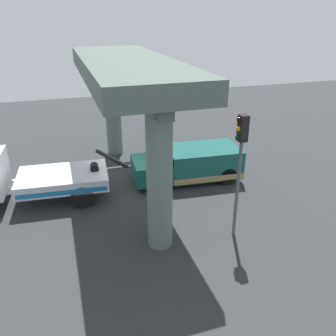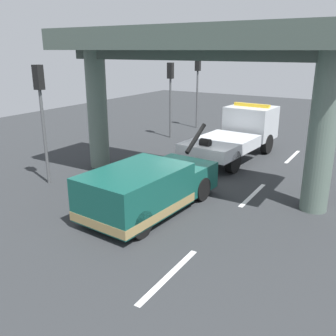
# 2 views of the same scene
# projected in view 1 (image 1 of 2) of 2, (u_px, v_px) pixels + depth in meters

# --- Properties ---
(ground_plane) EXTENTS (60.00, 40.00, 0.10)m
(ground_plane) POSITION_uv_depth(u_px,v_px,m) (128.00, 188.00, 16.71)
(ground_plane) COLOR #2D3033
(lane_stripe_west) EXTENTS (2.60, 0.16, 0.01)m
(lane_stripe_west) POSITION_uv_depth(u_px,v_px,m) (220.00, 154.00, 20.53)
(lane_stripe_west) COLOR silver
(lane_stripe_west) RESTS_ON ground
(lane_stripe_mid) EXTENTS (2.60, 0.16, 0.01)m
(lane_stripe_mid) POSITION_uv_depth(u_px,v_px,m) (119.00, 167.00, 18.87)
(lane_stripe_mid) COLOR silver
(lane_stripe_mid) RESTS_ON ground
(tow_truck_white) EXTENTS (7.32, 2.83, 2.46)m
(tow_truck_white) POSITION_uv_depth(u_px,v_px,m) (15.00, 177.00, 14.92)
(tow_truck_white) COLOR silver
(tow_truck_white) RESTS_ON ground
(towed_van_green) EXTENTS (5.34, 2.55, 1.58)m
(towed_van_green) POSITION_uv_depth(u_px,v_px,m) (192.00, 164.00, 17.25)
(towed_van_green) COLOR #145147
(towed_van_green) RESTS_ON ground
(overpass_structure) EXTENTS (3.60, 11.33, 5.89)m
(overpass_structure) POSITION_uv_depth(u_px,v_px,m) (128.00, 82.00, 14.73)
(overpass_structure) COLOR #596B60
(overpass_structure) RESTS_ON ground
(traffic_light_near) EXTENTS (0.39, 0.32, 4.60)m
(traffic_light_near) POSITION_uv_depth(u_px,v_px,m) (240.00, 151.00, 11.86)
(traffic_light_near) COLOR #515456
(traffic_light_near) RESTS_ON ground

